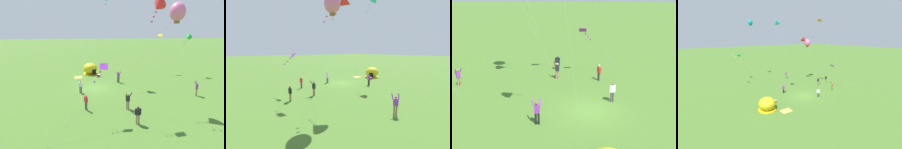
# 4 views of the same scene
# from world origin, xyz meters

# --- Properties ---
(ground_plane) EXTENTS (300.00, 300.00, 0.00)m
(ground_plane) POSITION_xyz_m (0.00, 0.00, 0.00)
(ground_plane) COLOR #477028
(popup_tent) EXTENTS (2.81, 2.81, 2.10)m
(popup_tent) POSITION_xyz_m (-8.42, -0.83, 1.00)
(popup_tent) COLOR gold
(popup_tent) RESTS_ON ground
(picnic_blanket) EXTENTS (1.71, 1.31, 0.01)m
(picnic_blanket) POSITION_xyz_m (-6.19, -2.90, 0.01)
(picnic_blanket) COLOR gold
(picnic_blanket) RESTS_ON ground
(cooler_box) EXTENTS (0.57, 0.43, 0.44)m
(cooler_box) POSITION_xyz_m (-6.21, 0.70, 0.22)
(cooler_box) COLOR red
(cooler_box) RESTS_ON ground
(person_flying_kite) EXTENTS (0.50, 0.68, 1.89)m
(person_flying_kite) POSITION_xyz_m (-2.40, 3.71, 1.00)
(person_flying_kite) COLOR black
(person_flying_kite) RESTS_ON ground
(person_with_toddler) EXTENTS (0.57, 0.69, 1.89)m
(person_with_toddler) POSITION_xyz_m (7.28, 3.41, 1.00)
(person_with_toddler) COLOR #8C7251
(person_with_toddler) RESTS_ON ground
(person_strolling) EXTENTS (0.40, 0.52, 1.72)m
(person_strolling) POSITION_xyz_m (1.90, -1.87, 0.96)
(person_strolling) COLOR #4C4C51
(person_strolling) RESTS_ON ground
(person_center_field) EXTENTS (0.50, 0.41, 1.72)m
(person_center_field) POSITION_xyz_m (7.07, -0.93, 0.96)
(person_center_field) COLOR #4C4C51
(person_center_field) RESTS_ON ground
(person_far_back) EXTENTS (0.25, 0.59, 1.72)m
(person_far_back) POSITION_xyz_m (10.35, 3.73, 0.96)
(person_far_back) COLOR #8C7251
(person_far_back) RESTS_ON ground
(person_watching_sky) EXTENTS (0.71, 0.69, 1.89)m
(person_watching_sky) POSITION_xyz_m (4.31, 12.74, 1.00)
(person_watching_sky) COLOR #8C7251
(person_watching_sky) RESTS_ON ground
(kite_pink) EXTENTS (1.56, 4.78, 10.59)m
(kite_pink) POSITION_xyz_m (7.50, 7.87, 9.72)
(kite_pink) COLOR silver
(kite_pink) RESTS_ON ground
(kite_orange) EXTENTS (5.75, 4.44, 14.75)m
(kite_orange) POSITION_xyz_m (5.09, 1.29, 13.84)
(kite_orange) COLOR silver
(kite_orange) RESTS_ON ground
(kite_yellow) EXTENTS (3.38, 5.61, 7.45)m
(kite_yellow) POSITION_xyz_m (-9.09, 12.43, 6.82)
(kite_yellow) COLOR silver
(kite_yellow) RESTS_ON ground
(kite_red) EXTENTS (3.49, 3.94, 11.25)m
(kite_red) POSITION_xyz_m (5.40, 6.70, 10.42)
(kite_red) COLOR silver
(kite_red) RESTS_ON ground
(kite_cyan) EXTENTS (3.39, 2.36, 14.24)m
(kite_cyan) POSITION_xyz_m (-4.21, 2.28, 13.52)
(kite_cyan) COLOR silver
(kite_cyan) RESTS_ON ground
(kite_green) EXTENTS (4.07, 5.21, 7.42)m
(kite_green) POSITION_xyz_m (-6.62, 16.83, 6.75)
(kite_green) COLOR silver
(kite_green) RESTS_ON ground
(kite_teal) EXTENTS (5.26, 6.55, 15.32)m
(kite_teal) POSITION_xyz_m (-3.41, 16.96, 14.61)
(kite_teal) COLOR silver
(kite_teal) RESTS_ON ground
(kite_purple) EXTENTS (4.47, 4.64, 5.25)m
(kite_purple) POSITION_xyz_m (8.97, 0.67, 4.69)
(kite_purple) COLOR silver
(kite_purple) RESTS_ON ground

